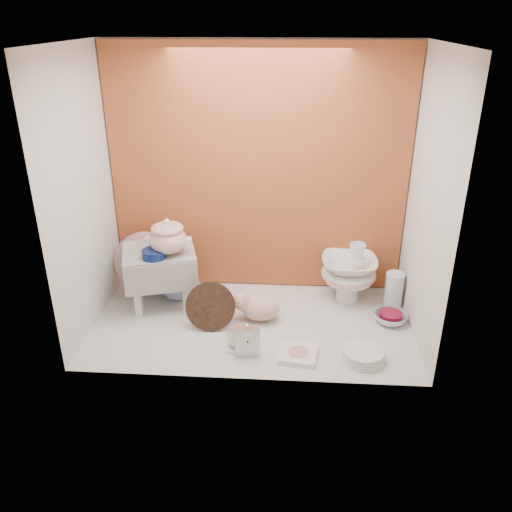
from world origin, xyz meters
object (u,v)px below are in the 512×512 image
Objects in this scene: plush_pig at (261,307)px; dinner_plate_stack at (363,355)px; soup_tureen at (168,236)px; floral_platter at (147,263)px; mantel_clock at (247,340)px; porcelain_tower at (349,272)px; step_stool at (161,277)px; blue_white_vase at (178,277)px; crystal_bowl at (390,318)px; gold_rim_teacup at (237,338)px.

plush_pig reaches higher than dinner_plate_stack.
soup_tureen is at bearing 157.13° from dinner_plate_stack.
floral_platter is 2.14× the size of mantel_clock.
floral_platter is 1.06× the size of porcelain_tower.
step_stool is 1.55× the size of blue_white_vase.
step_stool is 1.14m from porcelain_tower.
plush_pig is 0.60m from porcelain_tower.
blue_white_vase is 0.70× the size of porcelain_tower.
crystal_bowl is 0.38m from porcelain_tower.
step_stool is 3.69× the size of gold_rim_teacup.
step_stool is at bearing 139.44° from gold_rim_teacup.
crystal_bowl is at bearing 16.82° from mantel_clock.
gold_rim_teacup is at bearing -56.57° from step_stool.
floral_platter is 0.22m from blue_white_vase.
blue_white_vase is 0.95× the size of plush_pig.
soup_tureen is 0.92× the size of plush_pig.
blue_white_vase reaches higher than plush_pig.
step_stool is 0.30m from soup_tureen.
mantel_clock is 0.10m from gold_rim_teacup.
dinner_plate_stack is 0.58× the size of porcelain_tower.
crystal_bowl is at bearing -48.76° from porcelain_tower.
floral_platter is at bearing 179.49° from plush_pig.
soup_tureen is at bearing -94.10° from blue_white_vase.
floral_platter is at bearing 137.33° from gold_rim_teacup.
plush_pig is at bearing -151.61° from porcelain_tower.
dinner_plate_stack is (1.09, -0.46, -0.43)m from soup_tureen.
gold_rim_teacup is at bearing -89.45° from plush_pig.
plush_pig is 2.51× the size of gold_rim_teacup.
porcelain_tower is (0.52, 0.28, 0.11)m from plush_pig.
gold_rim_teacup is at bearing -42.67° from floral_platter.
porcelain_tower is at bearing 131.24° from crystal_bowl.
plush_pig is at bearing -30.34° from step_stool.
blue_white_vase is at bearing -14.48° from floral_platter.
gold_rim_teacup is (0.43, -0.39, -0.41)m from soup_tureen.
gold_rim_teacup is 0.61× the size of crystal_bowl.
floral_platter is at bearing 179.08° from porcelain_tower.
floral_platter is 2.18× the size of crystal_bowl.
plush_pig is 1.27× the size of dinner_plate_stack.
soup_tureen reaches higher than step_stool.
porcelain_tower is (1.13, 0.13, 0.01)m from step_stool.
soup_tureen is 1.26m from dinner_plate_stack.
mantel_clock is 0.88m from crystal_bowl.
porcelain_tower reaches higher than step_stool.
soup_tureen reaches higher than blue_white_vase.
dinner_plate_stack is at bearing -118.18° from crystal_bowl.
soup_tureen is 1.36m from crystal_bowl.
porcelain_tower reaches higher than gold_rim_teacup.
mantel_clock is at bearing -50.29° from gold_rim_teacup.
mantel_clock is at bearing -51.12° from blue_white_vase.
crystal_bowl is at bearing 23.63° from plush_pig.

